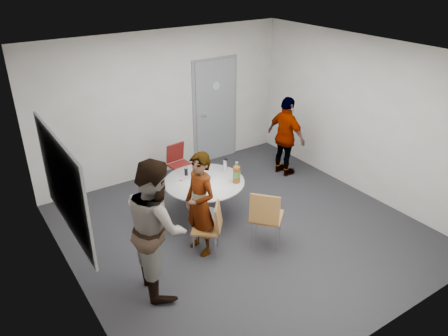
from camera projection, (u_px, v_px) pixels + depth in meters
floor at (242, 229)px, 6.80m from camera, size 5.00×5.00×0.00m
ceiling at (246, 55)px, 5.60m from camera, size 5.00×5.00×0.00m
wall_back at (164, 105)px, 8.07m from camera, size 5.00×0.00×5.00m
wall_left at (66, 200)px, 4.96m from camera, size 0.00×5.00×5.00m
wall_right at (362, 117)px, 7.45m from camera, size 0.00×5.00×5.00m
wall_front at (392, 236)px, 4.34m from camera, size 5.00×0.00×5.00m
door at (215, 111)px, 8.74m from camera, size 1.02×0.17×2.12m
whiteboard at (63, 184)px, 5.09m from camera, size 0.04×1.90×1.25m
table at (207, 185)px, 6.89m from camera, size 1.27×1.27×1.01m
chair_near_left at (211, 224)px, 6.08m from camera, size 0.55×0.54×0.79m
chair_near_right at (266, 214)px, 6.15m from camera, size 0.64×0.64×0.92m
chair_far at (179, 161)px, 7.93m from camera, size 0.42×0.45×0.79m
person_main at (200, 204)px, 6.00m from camera, size 0.43×0.60×1.53m
person_left at (157, 226)px, 5.29m from camera, size 0.82×0.97×1.79m
person_right at (286, 137)px, 8.20m from camera, size 0.45×0.93×1.54m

